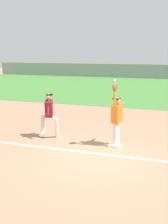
{
  "coord_description": "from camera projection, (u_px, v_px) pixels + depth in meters",
  "views": [
    {
      "loc": [
        2.19,
        -7.7,
        3.26
      ],
      "look_at": [
        -0.97,
        1.75,
        1.05
      ],
      "focal_mm": 43.69,
      "sensor_mm": 36.0,
      "label": 1
    }
  ],
  "objects": [
    {
      "name": "ground_plane",
      "position": [
        96.0,
        158.0,
        8.51
      ],
      "size": [
        81.47,
        81.47,
        0.0
      ],
      "primitive_type": "plane",
      "color": "tan"
    },
    {
      "name": "outfield_grass",
      "position": [
        149.0,
        88.0,
        24.76
      ],
      "size": [
        44.27,
        19.06,
        0.01
      ],
      "primitive_type": "cube",
      "color": "#478438",
      "rests_on": "ground_plane"
    },
    {
      "name": "chalk_foul_line",
      "position": [
        2.0,
        142.0,
        10.0
      ],
      "size": [
        12.0,
        0.18,
        0.01
      ],
      "primitive_type": "cube",
      "rotation": [
        0.0,
        0.0,
        0.01
      ],
      "color": "white",
      "rests_on": "ground_plane"
    },
    {
      "name": "first_base",
      "position": [
        114.0,
        145.0,
        9.59
      ],
      "size": [
        0.38,
        0.38,
        0.08
      ],
      "primitive_type": "cube",
      "rotation": [
        0.0,
        0.0,
        0.01
      ],
      "color": "white",
      "rests_on": "ground_plane"
    },
    {
      "name": "fielder",
      "position": [
        117.0,
        115.0,
        9.44
      ],
      "size": [
        0.35,
        0.89,
        2.28
      ],
      "rotation": [
        0.0,
        0.0,
        2.92
      ],
      "color": "silver",
      "rests_on": "ground_plane"
    },
    {
      "name": "runner",
      "position": [
        49.0,
        112.0,
        10.4
      ],
      "size": [
        0.86,
        0.83,
        1.72
      ],
      "rotation": [
        0.0,
        0.0,
        0.31
      ],
      "color": "white",
      "rests_on": "ground_plane"
    },
    {
      "name": "baseball",
      "position": [
        115.0,
        81.0,
        9.46
      ],
      "size": [
        0.07,
        0.07,
        0.07
      ],
      "primitive_type": "sphere",
      "color": "white"
    },
    {
      "name": "outfield_fence",
      "position": [
        157.0,
        72.0,
        33.4
      ],
      "size": [
        44.35,
        0.08,
        1.75
      ],
      "color": "#93999E",
      "rests_on": "ground_plane"
    },
    {
      "name": "parked_car_white",
      "position": [
        127.0,
        71.0,
        37.93
      ],
      "size": [
        4.57,
        2.46,
        1.25
      ],
      "rotation": [
        0.0,
        0.0,
        -0.1
      ],
      "color": "white",
      "rests_on": "ground_plane"
    }
  ]
}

